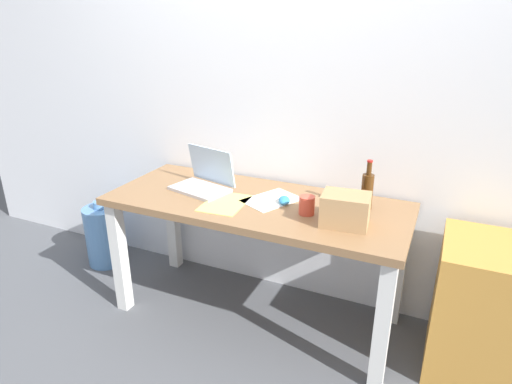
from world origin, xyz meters
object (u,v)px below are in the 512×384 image
filing_cabinet (477,308)px  beer_bottle (367,190)px  desk (256,219)px  computer_mouse (284,200)px  coffee_mug (307,205)px  water_cooler_jug (104,235)px  laptop_left (204,180)px  cardboard_box (345,210)px

filing_cabinet → beer_bottle: bearing=172.6°
desk → filing_cabinet: size_ratio=2.37×
computer_mouse → coffee_mug: coffee_mug is taller
water_cooler_jug → beer_bottle: bearing=1.4°
computer_mouse → water_cooler_jug: (-1.39, 0.07, -0.54)m
laptop_left → water_cooler_jug: 1.06m
desk → cardboard_box: bearing=-10.6°
computer_mouse → filing_cabinet: computer_mouse is taller
desk → water_cooler_jug: size_ratio=3.41×
desk → water_cooler_jug: bearing=175.4°
beer_bottle → filing_cabinet: (0.59, -0.08, -0.49)m
desk → computer_mouse: (0.15, 0.03, 0.12)m
laptop_left → water_cooler_jug: bearing=175.9°
cardboard_box → beer_bottle: bearing=77.1°
water_cooler_jug → laptop_left: bearing=-4.1°
water_cooler_jug → filing_cabinet: bearing=-0.8°
beer_bottle → filing_cabinet: 0.78m
laptop_left → beer_bottle: (0.91, 0.11, 0.05)m
beer_bottle → filing_cabinet: size_ratio=0.38×
beer_bottle → filing_cabinet: bearing=-7.4°
laptop_left → cardboard_box: (0.85, -0.13, 0.02)m
cardboard_box → filing_cabinet: (0.65, 0.16, -0.47)m
desk → cardboard_box: cardboard_box is taller
desk → water_cooler_jug: (-1.23, 0.10, -0.41)m
desk → laptop_left: 0.38m
laptop_left → coffee_mug: bearing=-7.6°
beer_bottle → computer_mouse: bearing=-164.9°
coffee_mug → filing_cabinet: 0.96m
laptop_left → water_cooler_jug: laptop_left is taller
desk → filing_cabinet: desk is taller
beer_bottle → cardboard_box: size_ratio=1.18×
beer_bottle → coffee_mug: bearing=-143.1°
coffee_mug → filing_cabinet: bearing=7.8°
laptop_left → computer_mouse: bearing=-0.4°
beer_bottle → water_cooler_jug: beer_bottle is taller
desk → laptop_left: size_ratio=4.40×
desk → water_cooler_jug: 1.31m
computer_mouse → cardboard_box: 0.38m
beer_bottle → filing_cabinet: beer_bottle is taller
coffee_mug → water_cooler_jug: (-1.54, 0.15, -0.57)m
water_cooler_jug → filing_cabinet: size_ratio=0.70×
desk → beer_bottle: 0.62m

